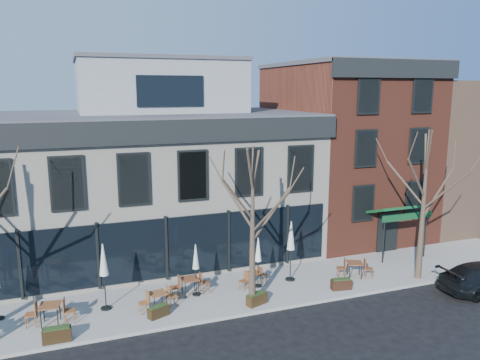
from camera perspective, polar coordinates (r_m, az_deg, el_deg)
name	(u,v)px	position (r m, az deg, el deg)	size (l,w,h in m)	color
ground	(167,284)	(24.02, -8.88, -12.41)	(120.00, 120.00, 0.00)	black
sidewalk_front	(244,290)	(22.88, 0.43, -13.29)	(33.50, 4.70, 0.15)	gray
corner_building	(148,173)	(27.49, -11.10, 0.81)	(18.39, 10.39, 11.10)	silver
red_brick_building	(343,148)	(31.89, 12.49, 3.80)	(8.20, 11.78, 11.18)	brown
bg_building	(449,149)	(38.97, 24.17, 3.42)	(12.00, 12.00, 10.00)	#8C664C
tree_mid	(253,226)	(19.97, 1.57, -5.58)	(3.50, 3.55, 7.04)	#382B21
tree_right	(424,203)	(24.58, 21.50, -2.63)	(3.72, 3.77, 7.48)	#382B21
cafe_set_1	(50,312)	(20.99, -22.12, -14.67)	(2.00, 0.88, 1.03)	brown
cafe_set_2	(158,299)	(21.05, -9.95, -14.09)	(1.79, 0.82, 0.92)	brown
cafe_set_3	(190,284)	(22.15, -6.11, -12.55)	(1.89, 0.77, 1.00)	brown
cafe_set_4	(253,277)	(22.99, 1.63, -11.79)	(1.65, 0.94, 0.85)	brown
cafe_set_5	(355,268)	(24.64, 13.80, -10.37)	(1.86, 1.15, 0.97)	brown
umbrella_1	(104,263)	(20.96, -16.30, -9.72)	(0.47, 0.47, 2.95)	black
umbrella_2	(196,259)	(21.68, -5.42, -9.60)	(0.39, 0.39, 2.45)	black
umbrella_3	(258,252)	(22.48, 2.23, -8.79)	(0.39, 0.39, 2.45)	black
umbrella_4	(291,239)	(23.21, 6.23, -7.14)	(0.49, 0.49, 3.03)	black
planter_0	(57,334)	(19.74, -21.43, -17.11)	(1.04, 0.42, 0.58)	black
planter_1	(158,311)	(20.52, -9.91, -15.47)	(0.96, 0.67, 0.50)	black
planter_2	(257,299)	(21.27, 2.07, -14.25)	(1.04, 0.69, 0.54)	#312210
planter_3	(341,284)	(23.21, 12.23, -12.28)	(1.00, 0.54, 0.53)	black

